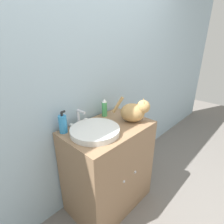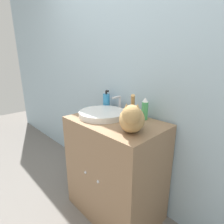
{
  "view_description": "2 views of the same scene",
  "coord_description": "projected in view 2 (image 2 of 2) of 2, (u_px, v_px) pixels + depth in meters",
  "views": [
    {
      "loc": [
        -0.94,
        -0.69,
        1.55
      ],
      "look_at": [
        0.0,
        0.21,
        1.01
      ],
      "focal_mm": 28.0,
      "sensor_mm": 36.0,
      "label": 1
    },
    {
      "loc": [
        0.91,
        -0.67,
        1.31
      ],
      "look_at": [
        0.01,
        0.2,
        0.94
      ],
      "focal_mm": 28.0,
      "sensor_mm": 36.0,
      "label": 2
    }
  ],
  "objects": [
    {
      "name": "wall_back",
      "position": [
        141.0,
        68.0,
        1.46
      ],
      "size": [
        6.0,
        0.05,
        2.5
      ],
      "color": "#9EB7C6",
      "rests_on": "ground_plane"
    },
    {
      "name": "vanity_cabinet",
      "position": [
        115.0,
        168.0,
        1.49
      ],
      "size": [
        0.77,
        0.52,
        0.86
      ],
      "color": "#8C6B4C",
      "rests_on": "ground_plane"
    },
    {
      "name": "sink_basin",
      "position": [
        102.0,
        114.0,
        1.47
      ],
      "size": [
        0.39,
        0.39,
        0.05
      ],
      "color": "silver",
      "rests_on": "vanity_cabinet"
    },
    {
      "name": "faucet",
      "position": [
        119.0,
        105.0,
        1.59
      ],
      "size": [
        0.19,
        0.11,
        0.15
      ],
      "color": "silver",
      "rests_on": "vanity_cabinet"
    },
    {
      "name": "cat",
      "position": [
        132.0,
        118.0,
        1.11
      ],
      "size": [
        0.27,
        0.31,
        0.23
      ],
      "rotation": [
        0.0,
        0.0,
        -0.91
      ],
      "color": "tan",
      "rests_on": "vanity_cabinet"
    },
    {
      "name": "soap_bottle",
      "position": [
        106.0,
        101.0,
        1.69
      ],
      "size": [
        0.07,
        0.07,
        0.18
      ],
      "color": "#338CCC",
      "rests_on": "vanity_cabinet"
    },
    {
      "name": "spray_bottle",
      "position": [
        145.0,
        109.0,
        1.37
      ],
      "size": [
        0.05,
        0.05,
        0.18
      ],
      "color": "#4CB266",
      "rests_on": "vanity_cabinet"
    }
  ]
}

